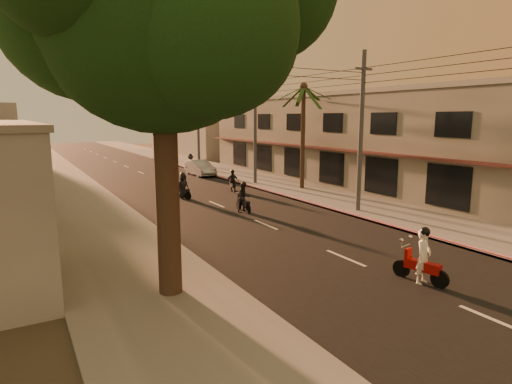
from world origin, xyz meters
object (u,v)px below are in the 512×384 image
(palm_tree, at_px, (304,93))
(scooter_mid_a, at_px, (244,198))
(scooter_mid_b, at_px, (233,182))
(scooter_red, at_px, (423,258))
(scooter_far_b, at_px, (191,164))
(scooter_far_a, at_px, (183,187))
(broadleaf_tree, at_px, (172,5))
(parked_car, at_px, (200,168))

(palm_tree, xyz_separation_m, scooter_mid_a, (-7.52, -4.73, -6.35))
(scooter_mid_b, bearing_deg, scooter_mid_a, -97.19)
(scooter_red, distance_m, scooter_mid_b, 19.06)
(scooter_red, distance_m, scooter_far_b, 30.60)
(scooter_far_a, bearing_deg, palm_tree, -20.30)
(broadleaf_tree, distance_m, scooter_mid_b, 19.91)
(broadleaf_tree, xyz_separation_m, parked_car, (10.90, 24.95, -7.74))
(scooter_mid_b, bearing_deg, broadleaf_tree, -107.50)
(scooter_mid_a, relative_size, scooter_far_a, 1.01)
(parked_car, bearing_deg, scooter_red, -97.87)
(scooter_red, relative_size, scooter_mid_b, 1.17)
(scooter_mid_a, distance_m, scooter_far_a, 5.88)
(parked_car, bearing_deg, scooter_mid_a, -103.74)
(scooter_red, xyz_separation_m, parked_car, (3.80, 28.23, -0.11))
(scooter_mid_a, bearing_deg, parked_car, 79.02)
(scooter_far_a, bearing_deg, scooter_mid_a, -88.84)
(broadleaf_tree, bearing_deg, scooter_red, -24.74)
(scooter_mid_a, distance_m, parked_car, 16.28)
(broadleaf_tree, distance_m, scooter_far_a, 17.54)
(scooter_red, height_order, scooter_far_a, scooter_red)
(broadleaf_tree, xyz_separation_m, palm_tree, (14.61, 13.86, -1.33))
(scooter_mid_b, bearing_deg, scooter_red, -83.46)
(palm_tree, relative_size, scooter_mid_a, 4.55)
(scooter_far_b, bearing_deg, broadleaf_tree, -97.76)
(scooter_red, xyz_separation_m, scooter_mid_a, (-0.01, 12.39, -0.04))
(palm_tree, xyz_separation_m, parked_car, (-3.71, 11.10, -6.42))
(scooter_red, relative_size, scooter_mid_a, 1.06)
(scooter_far_b, bearing_deg, scooter_far_a, -99.33)
(palm_tree, relative_size, scooter_mid_b, 5.02)
(scooter_mid_a, height_order, scooter_far_a, scooter_far_a)
(scooter_mid_b, height_order, scooter_far_b, scooter_far_b)
(scooter_far_a, distance_m, parked_car, 11.52)
(scooter_mid_a, xyz_separation_m, parked_car, (3.81, 15.83, -0.07))
(scooter_mid_b, height_order, scooter_far_a, scooter_far_a)
(scooter_mid_a, xyz_separation_m, scooter_far_b, (3.72, 17.98, 0.08))
(scooter_far_b, bearing_deg, scooter_red, -82.98)
(scooter_red, xyz_separation_m, scooter_mid_b, (2.53, 18.90, -0.10))
(scooter_far_b, bearing_deg, palm_tree, -60.01)
(broadleaf_tree, height_order, palm_tree, broadleaf_tree)
(palm_tree, relative_size, scooter_far_b, 4.28)
(palm_tree, relative_size, scooter_far_a, 4.61)
(broadleaf_tree, xyz_separation_m, scooter_red, (7.10, -3.27, -7.63))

